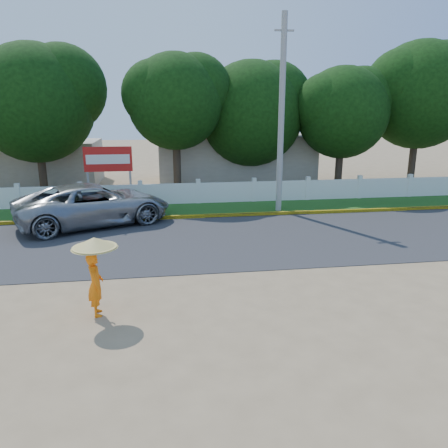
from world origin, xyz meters
The scene contains 12 objects.
ground centered at (0.00, 0.00, 0.00)m, with size 120.00×120.00×0.00m, color #9E8460.
road centered at (0.00, 4.50, 0.01)m, with size 60.00×7.00×0.02m, color #38383A.
grass_verge centered at (0.00, 9.75, 0.01)m, with size 60.00×3.50×0.03m, color #2D601E.
curb centered at (0.00, 8.05, 0.08)m, with size 40.00×0.18×0.16m, color yellow.
fence centered at (0.00, 11.20, 0.55)m, with size 40.00×0.10×1.10m, color silver.
building_near centered at (3.00, 18.00, 1.60)m, with size 10.00×6.00×3.20m, color #B7AD99.
building_far centered at (-10.00, 19.00, 1.40)m, with size 8.00×5.00×2.80m, color #B7AD99.
utility_pole centered at (3.74, 8.92, 4.52)m, with size 0.28×0.28×9.05m, color gray.
vehicle centered at (-4.83, 7.56, 0.90)m, with size 2.98×6.47×1.80m, color #909497.
monk_with_parasol centered at (-3.61, -1.25, 1.29)m, with size 1.09×1.09×1.97m.
billboard centered at (-4.64, 12.30, 2.14)m, with size 2.50×0.13×2.95m.
tree_row centered at (4.11, 14.38, 5.00)m, with size 41.48×7.51×8.87m.
Camera 1 is at (-2.00, -11.41, 4.92)m, focal length 35.00 mm.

